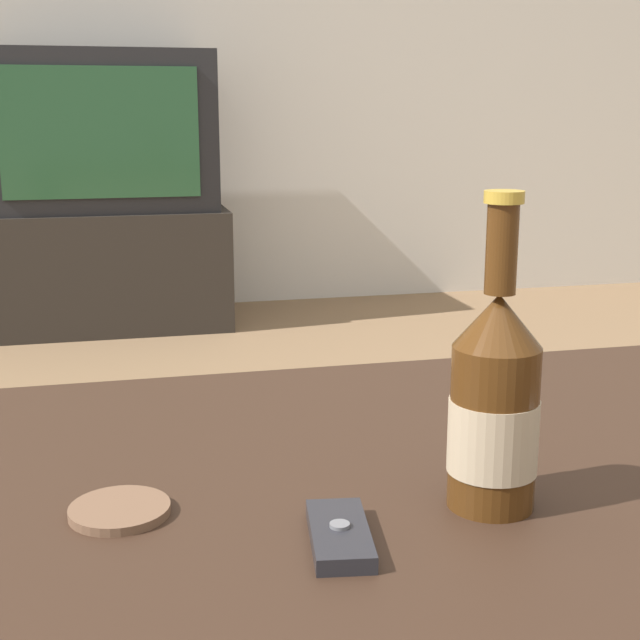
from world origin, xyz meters
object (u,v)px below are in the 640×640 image
Objects in this scene: television at (100,131)px; beer_bottle at (494,404)px; tv_stand at (108,268)px; cell_phone at (340,535)px.

television is 2.77m from beer_bottle.
tv_stand is at bearing 96.63° from beer_bottle.
television is at bearing 101.97° from cell_phone.
television reaches higher than beer_bottle.
television reaches higher than tv_stand.
tv_stand is 1.09× the size of television.
cell_phone reaches higher than tv_stand.
cell_phone is at bearing -86.41° from tv_stand.
beer_bottle is at bearing -83.37° from tv_stand.
beer_bottle is 0.17m from cell_phone.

